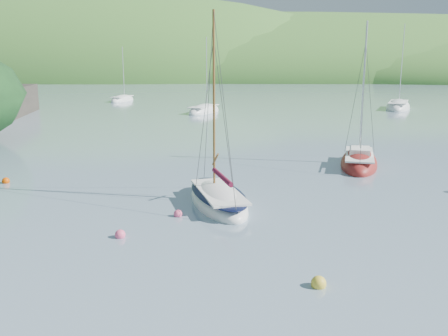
# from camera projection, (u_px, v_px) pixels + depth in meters

# --- Properties ---
(ground) EXTENTS (700.00, 700.00, 0.00)m
(ground) POSITION_uv_depth(u_px,v_px,m) (176.00, 275.00, 17.06)
(ground) COLOR #7796A5
(ground) RESTS_ON ground
(shoreline_hills) EXTENTS (690.00, 135.00, 56.00)m
(shoreline_hills) POSITION_uv_depth(u_px,v_px,m) (219.00, 75.00, 185.47)
(shoreline_hills) COLOR #3A712B
(shoreline_hills) RESTS_ON ground
(daysailer_white) EXTENTS (4.39, 7.06, 10.19)m
(daysailer_white) POSITION_uv_depth(u_px,v_px,m) (218.00, 200.00, 25.13)
(daysailer_white) COLOR white
(daysailer_white) RESTS_ON ground
(sloop_red) EXTENTS (3.73, 7.35, 10.38)m
(sloop_red) POSITION_uv_depth(u_px,v_px,m) (359.00, 163.00, 33.85)
(sloop_red) COLOR maroon
(sloop_red) RESTS_ON ground
(distant_sloop_a) EXTENTS (4.92, 7.79, 10.48)m
(distant_sloop_a) POSITION_uv_depth(u_px,v_px,m) (204.00, 111.00, 65.18)
(distant_sloop_a) COLOR white
(distant_sloop_a) RESTS_ON ground
(distant_sloop_b) EXTENTS (5.85, 9.34, 12.57)m
(distant_sloop_b) POSITION_uv_depth(u_px,v_px,m) (398.00, 108.00, 69.56)
(distant_sloop_b) COLOR white
(distant_sloop_b) RESTS_ON ground
(distant_sloop_c) EXTENTS (3.63, 6.96, 9.45)m
(distant_sloop_c) POSITION_uv_depth(u_px,v_px,m) (122.00, 100.00, 81.32)
(distant_sloop_c) COLOR white
(distant_sloop_c) RESTS_ON ground
(mooring_buoys) EXTENTS (25.94, 13.04, 0.50)m
(mooring_buoys) POSITION_uv_depth(u_px,v_px,m) (203.00, 220.00, 22.36)
(mooring_buoys) COLOR yellow
(mooring_buoys) RESTS_ON ground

